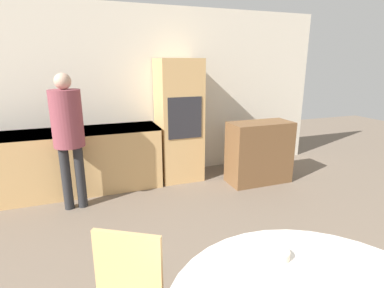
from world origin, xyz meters
name	(u,v)px	position (x,y,z in m)	size (l,w,h in m)	color
wall_back	(141,95)	(0.00, 4.99, 1.30)	(6.17, 0.05, 2.60)	silver
kitchen_counter	(74,161)	(-1.04, 4.64, 0.46)	(2.38, 0.60, 0.89)	tan
oven_unit	(179,121)	(0.51, 4.65, 0.92)	(0.63, 0.59, 1.84)	tan
sideboard	(259,152)	(1.59, 4.07, 0.47)	(0.95, 0.45, 0.93)	brown
person_standing	(68,128)	(-1.05, 4.12, 1.03)	(0.36, 0.36, 1.67)	#262628
bowl_centre	(277,254)	(0.06, 1.53, 0.77)	(0.13, 0.13, 0.05)	beige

